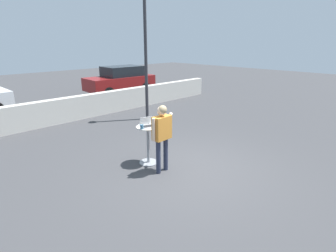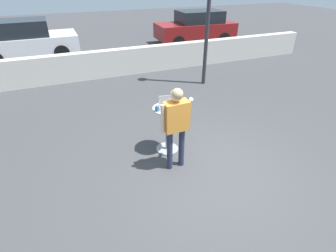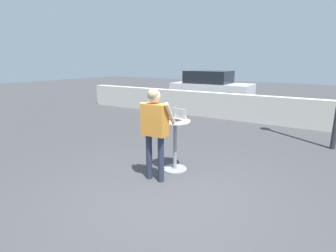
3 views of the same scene
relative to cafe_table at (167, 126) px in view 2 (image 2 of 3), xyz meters
The scene contains 8 objects.
ground_plane 1.28m from the cafe_table, 64.71° to the right, with size 50.00×50.00×0.00m, color #3D3D3F.
pavement_kerb 5.11m from the cafe_table, 84.53° to the left, with size 15.75×0.35×0.94m.
cafe_table is the anchor object (origin of this frame).
laptop 0.47m from the cafe_table, 63.90° to the left, with size 0.38×0.36×0.22m.
coffee_mug 0.53m from the cafe_table, 166.79° to the right, with size 0.12×0.08×0.11m.
standing_person 0.76m from the cafe_table, 96.55° to the right, with size 0.59×0.37×1.65m.
parked_car_near_street 10.06m from the cafe_table, 58.96° to the left, with size 4.19×2.02×1.60m.
parked_car_further_down 9.26m from the cafe_table, 108.89° to the left, with size 4.10×2.09×1.60m.
Camera 2 is at (-2.23, -3.24, 3.29)m, focal length 28.00 mm.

